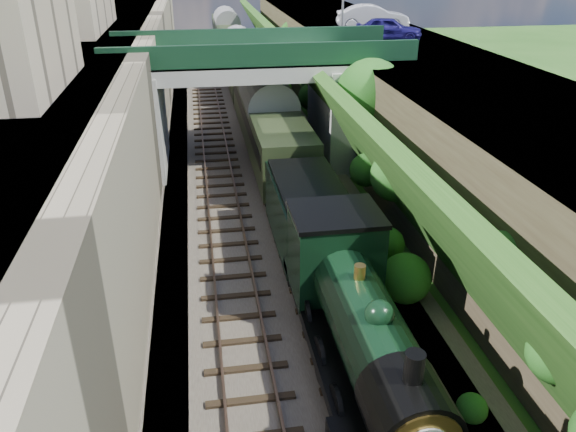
{
  "coord_description": "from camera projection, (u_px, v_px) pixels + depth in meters",
  "views": [
    {
      "loc": [
        -2.88,
        -7.17,
        11.57
      ],
      "look_at": [
        0.0,
        10.45,
        2.96
      ],
      "focal_mm": 35.0,
      "sensor_mm": 36.0,
      "label": 1
    }
  ],
  "objects": [
    {
      "name": "trackbed",
      "position": [
        259.0,
        187.0,
        29.55
      ],
      "size": [
        10.0,
        90.0,
        0.2
      ],
      "primitive_type": "cube",
      "color": "#473F38",
      "rests_on": "ground"
    },
    {
      "name": "retaining_wall",
      "position": [
        145.0,
        130.0,
        27.28
      ],
      "size": [
        1.0,
        90.0,
        7.0
      ],
      "primitive_type": "cube",
      "color": "#756B56",
      "rests_on": "ground"
    },
    {
      "name": "street_plateau_left",
      "position": [
        70.0,
        133.0,
        26.77
      ],
      "size": [
        6.0,
        90.0,
        7.0
      ],
      "primitive_type": "cube",
      "color": "#262628",
      "rests_on": "ground"
    },
    {
      "name": "street_plateau_right",
      "position": [
        436.0,
        123.0,
        29.62
      ],
      "size": [
        8.0,
        90.0,
        6.25
      ],
      "primitive_type": "cube",
      "color": "#262628",
      "rests_on": "ground"
    },
    {
      "name": "embankment_slope",
      "position": [
        356.0,
        137.0,
        28.65
      ],
      "size": [
        4.55,
        90.0,
        6.36
      ],
      "color": "#1E4714",
      "rests_on": "ground"
    },
    {
      "name": "track_left",
      "position": [
        221.0,
        187.0,
        29.2
      ],
      "size": [
        2.5,
        90.0,
        0.2
      ],
      "color": "black",
      "rests_on": "trackbed"
    },
    {
      "name": "track_right",
      "position": [
        281.0,
        183.0,
        29.66
      ],
      "size": [
        2.5,
        90.0,
        0.2
      ],
      "color": "black",
      "rests_on": "trackbed"
    },
    {
      "name": "road_bridge",
      "position": [
        266.0,
        94.0,
        31.52
      ],
      "size": [
        16.0,
        6.4,
        7.25
      ],
      "color": "gray",
      "rests_on": "ground"
    },
    {
      "name": "tree",
      "position": [
        372.0,
        97.0,
        28.56
      ],
      "size": [
        3.6,
        3.8,
        6.6
      ],
      "color": "black",
      "rests_on": "ground"
    },
    {
      "name": "car_blue",
      "position": [
        388.0,
        29.0,
        34.73
      ],
      "size": [
        4.42,
        2.81,
        1.4
      ],
      "primitive_type": "imported",
      "rotation": [
        0.0,
        0.0,
        1.27
      ],
      "color": "navy",
      "rests_on": "street_plateau_right"
    },
    {
      "name": "car_silver",
      "position": [
        372.0,
        17.0,
        39.36
      ],
      "size": [
        5.22,
        2.58,
        1.65
      ],
      "primitive_type": "imported",
      "rotation": [
        0.0,
        0.0,
        1.4
      ],
      "color": "silver",
      "rests_on": "street_plateau_right"
    },
    {
      "name": "locomotive",
      "position": [
        358.0,
        323.0,
        15.96
      ],
      "size": [
        3.1,
        10.23,
        3.83
      ],
      "color": "black",
      "rests_on": "trackbed"
    },
    {
      "name": "tender",
      "position": [
        308.0,
        219.0,
        22.63
      ],
      "size": [
        2.7,
        6.0,
        3.05
      ],
      "color": "black",
      "rests_on": "trackbed"
    },
    {
      "name": "coach_front",
      "position": [
        268.0,
        122.0,
        33.64
      ],
      "size": [
        2.9,
        18.0,
        3.7
      ],
      "color": "black",
      "rests_on": "trackbed"
    },
    {
      "name": "coach_middle",
      "position": [
        241.0,
        64.0,
        50.35
      ],
      "size": [
        2.9,
        18.0,
        3.7
      ],
      "color": "black",
      "rests_on": "trackbed"
    },
    {
      "name": "coach_rear",
      "position": [
        227.0,
        34.0,
        67.06
      ],
      "size": [
        2.9,
        18.0,
        3.7
      ],
      "color": "black",
      "rests_on": "trackbed"
    }
  ]
}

